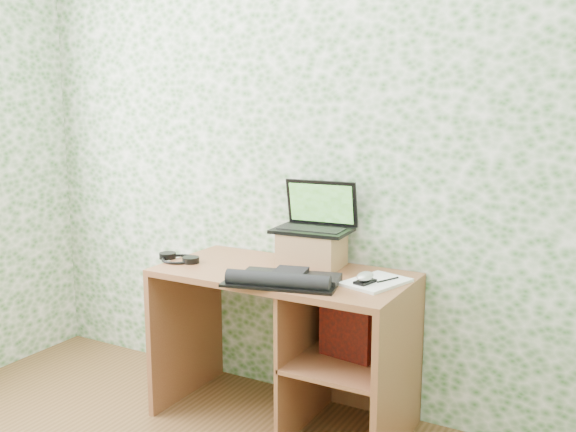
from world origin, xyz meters
The scene contains 10 objects.
wall_back centered at (0.00, 1.75, 1.30)m, with size 3.50×3.50×0.00m, color silver.
desk centered at (0.08, 1.47, 0.48)m, with size 1.20×0.60×0.75m.
riser centered at (0.08, 1.58, 0.84)m, with size 0.29×0.24×0.17m, color #9C6B46.
laptop centered at (0.08, 1.62, 0.98)m, with size 0.38×0.28×0.24m.
keyboard centered at (0.11, 1.26, 0.77)m, with size 0.51×0.36×0.07m.
headphones centered at (-0.56, 1.37, 0.76)m, with size 0.24×0.19×0.03m.
notepad centered at (0.46, 1.47, 0.76)m, with size 0.20×0.29×0.01m, color white.
mouse centered at (0.43, 1.41, 0.78)m, with size 0.07×0.11×0.04m, color silver.
pen centered at (0.50, 1.49, 0.77)m, with size 0.01×0.01×0.13m, color black.
red_box centered at (0.34, 1.44, 0.54)m, with size 0.26×0.08×0.31m, color maroon.
Camera 1 is at (1.44, -1.11, 1.56)m, focal length 40.00 mm.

